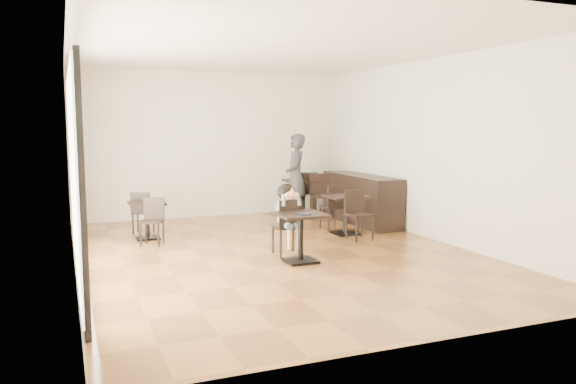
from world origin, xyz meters
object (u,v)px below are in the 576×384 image
adult_patron (296,176)px  chair_left_b (152,222)px  child (287,219)px  child_table (301,238)px  chair_back_a (307,193)px  chair_mid_b (360,215)px  cafe_table_left (147,221)px  chair_mid_a (332,207)px  chair_left_a (143,212)px  child_chair (287,227)px  cafe_table_back (303,197)px  chair_back_b (320,196)px  cafe_table_mid (345,215)px

adult_patron → chair_left_b: 3.77m
child → adult_patron: adult_patron is taller
child_table → adult_patron: (1.47, 3.72, 0.55)m
chair_back_a → child_table: bearing=83.0°
adult_patron → chair_mid_b: bearing=21.3°
cafe_table_left → chair_mid_b: size_ratio=0.75×
adult_patron → chair_mid_a: adult_patron is taller
chair_left_a → child_chair: bearing=149.9°
child → adult_patron: (1.47, 3.17, 0.37)m
cafe_table_back → chair_back_b: bearing=-73.4°
cafe_table_back → chair_left_a: size_ratio=1.01×
child_chair → cafe_table_mid: 1.98m
cafe_table_mid → cafe_table_left: 3.62m
cafe_table_left → chair_back_a: (3.82, 1.57, 0.15)m
child_table → cafe_table_back: bearing=66.1°
chair_back_a → cafe_table_mid: bearing=100.6°
child_table → cafe_table_mid: child_table is taller
chair_left_b → cafe_table_back: bearing=52.4°
child_chair → child: size_ratio=0.79×
child_chair → cafe_table_mid: child_chair is taller
cafe_table_left → cafe_table_back: (3.66, 1.40, 0.07)m
adult_patron → chair_left_b: size_ratio=2.32×
child_chair → cafe_table_left: child_chair is taller
cafe_table_left → child: bearing=-47.8°
chair_mid_a → chair_left_b: chair_mid_a is taller
adult_patron → chair_mid_a: bearing=23.7°
child → chair_back_b: (1.95, 2.92, -0.07)m
chair_left_a → child_table: bearing=144.9°
child_table → child_chair: bearing=90.0°
chair_mid_a → chair_back_a: bearing=-103.0°
cafe_table_back → chair_mid_a: 1.80m
chair_mid_b → cafe_table_left: bearing=153.3°
chair_back_a → chair_mid_b: bearing=102.0°
chair_mid_b → chair_left_b: (-3.50, 0.94, -0.04)m
cafe_table_back → chair_back_a: bearing=45.5°
child_table → chair_left_a: 3.68m
child → cafe_table_left: (-1.87, 2.06, -0.23)m
child_table → child: 0.58m
chair_mid_b → adult_patron: bearing=89.7°
chair_left_a → chair_left_b: size_ratio=1.00×
adult_patron → chair_back_b: (0.47, -0.25, -0.44)m
child → chair_left_a: (-1.87, 2.61, -0.16)m
child_chair → chair_mid_a: child_chair is taller
chair_left_a → adult_patron: bearing=-146.3°
child → cafe_table_mid: 1.98m
child_table → chair_back_b: chair_back_b is taller
chair_mid_b → chair_left_b: size_ratio=1.10×
child_chair → chair_left_b: bearing=-38.9°
cafe_table_mid → chair_left_b: size_ratio=0.92×
cafe_table_back → chair_back_b: size_ratio=0.83×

